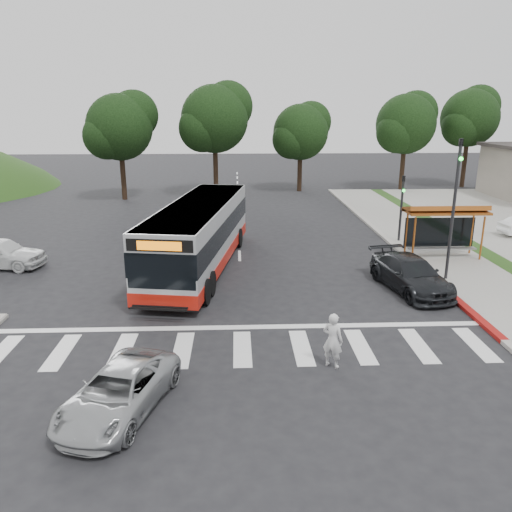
{
  "coord_description": "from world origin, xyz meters",
  "views": [
    {
      "loc": [
        -0.15,
        -20.17,
        7.76
      ],
      "look_at": [
        0.68,
        0.53,
        1.6
      ],
      "focal_mm": 35.0,
      "sensor_mm": 36.0,
      "label": 1
    }
  ],
  "objects_px": {
    "pedestrian": "(333,340)",
    "silver_suv_south": "(119,392)",
    "transit_bus": "(200,236)",
    "dark_sedan": "(410,274)"
  },
  "relations": [
    {
      "from": "dark_sedan",
      "to": "silver_suv_south",
      "type": "distance_m",
      "value": 13.97
    },
    {
      "from": "dark_sedan",
      "to": "silver_suv_south",
      "type": "height_order",
      "value": "dark_sedan"
    },
    {
      "from": "transit_bus",
      "to": "dark_sedan",
      "type": "xyz_separation_m",
      "value": [
        9.48,
        -3.6,
        -0.91
      ]
    },
    {
      "from": "transit_bus",
      "to": "pedestrian",
      "type": "relative_size",
      "value": 7.15
    },
    {
      "from": "pedestrian",
      "to": "dark_sedan",
      "type": "relative_size",
      "value": 0.35
    },
    {
      "from": "dark_sedan",
      "to": "silver_suv_south",
      "type": "bearing_deg",
      "value": -151.5
    },
    {
      "from": "dark_sedan",
      "to": "silver_suv_south",
      "type": "xyz_separation_m",
      "value": [
        -10.8,
        -8.85,
        -0.14
      ]
    },
    {
      "from": "pedestrian",
      "to": "dark_sedan",
      "type": "bearing_deg",
      "value": -92.41
    },
    {
      "from": "pedestrian",
      "to": "silver_suv_south",
      "type": "xyz_separation_m",
      "value": [
        -6.08,
        -2.18,
        -0.29
      ]
    },
    {
      "from": "dark_sedan",
      "to": "silver_suv_south",
      "type": "relative_size",
      "value": 1.18
    }
  ]
}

